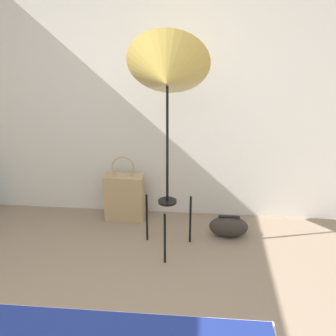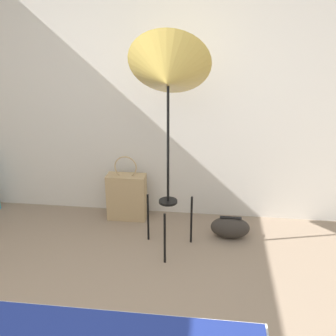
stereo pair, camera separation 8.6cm
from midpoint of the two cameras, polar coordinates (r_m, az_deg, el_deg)
The scene contains 4 objects.
wall_back at distance 3.84m, azimuth -4.49°, elevation 11.43°, with size 8.00×0.05×2.60m.
photo_umbrella at distance 3.07m, azimuth -0.94°, elevation 13.29°, with size 0.66×0.57×1.87m.
tote_bag at distance 4.00m, azimuth -6.97°, elevation -4.19°, with size 0.39×0.17×0.68m.
duffel_bag at distance 3.77m, azimuth 8.13°, elevation -8.41°, with size 0.36×0.20×0.21m.
Camera 1 is at (0.59, -1.39, 1.95)m, focal length 42.00 mm.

